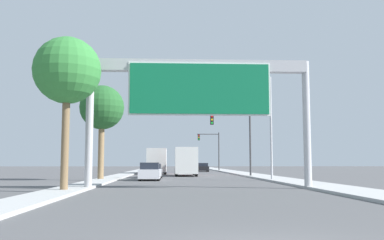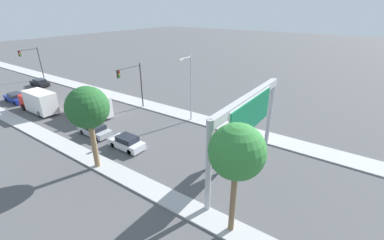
{
  "view_description": "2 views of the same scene",
  "coord_description": "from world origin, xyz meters",
  "px_view_note": "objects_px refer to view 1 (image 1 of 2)",
  "views": [
    {
      "loc": [
        -1.67,
        -7.14,
        1.57
      ],
      "look_at": [
        0.0,
        27.03,
        4.94
      ],
      "focal_mm": 40.0,
      "sensor_mm": 36.0,
      "label": 1
    },
    {
      "loc": [
        -19.82,
        10.14,
        14.49
      ],
      "look_at": [
        1.83,
        25.21,
        2.8
      ],
      "focal_mm": 24.0,
      "sensor_mm": 36.0,
      "label": 2
    }
  ],
  "objects_px": {
    "traffic_light_near_intersection": "(238,133)",
    "car_near_left": "(203,168)",
    "car_far_right": "(153,171)",
    "car_near_right": "(159,168)",
    "truck_box_secondary": "(186,162)",
    "truck_box_primary": "(157,161)",
    "palm_tree_background": "(102,108)",
    "palm_tree_foreground": "(67,72)",
    "traffic_light_mid_block": "(212,145)",
    "sign_gantry": "(200,87)",
    "car_far_left": "(150,172)",
    "street_lamp_right": "(267,119)"
  },
  "relations": [
    {
      "from": "traffic_light_near_intersection",
      "to": "car_near_left",
      "type": "bearing_deg",
      "value": 94.32
    },
    {
      "from": "car_far_right",
      "to": "traffic_light_mid_block",
      "type": "height_order",
      "value": "traffic_light_mid_block"
    },
    {
      "from": "truck_box_primary",
      "to": "car_near_left",
      "type": "bearing_deg",
      "value": 63.55
    },
    {
      "from": "palm_tree_background",
      "to": "truck_box_secondary",
      "type": "bearing_deg",
      "value": 56.54
    },
    {
      "from": "palm_tree_foreground",
      "to": "street_lamp_right",
      "type": "distance_m",
      "value": 19.16
    },
    {
      "from": "traffic_light_mid_block",
      "to": "sign_gantry",
      "type": "bearing_deg",
      "value": -96.35
    },
    {
      "from": "sign_gantry",
      "to": "palm_tree_background",
      "type": "relative_size",
      "value": 1.63
    },
    {
      "from": "sign_gantry",
      "to": "truck_box_primary",
      "type": "height_order",
      "value": "sign_gantry"
    },
    {
      "from": "car_far_left",
      "to": "car_near_right",
      "type": "bearing_deg",
      "value": 90.0
    },
    {
      "from": "car_far_right",
      "to": "palm_tree_background",
      "type": "height_order",
      "value": "palm_tree_background"
    },
    {
      "from": "sign_gantry",
      "to": "car_near_left",
      "type": "xyz_separation_m",
      "value": [
        3.5,
        45.31,
        -5.31
      ]
    },
    {
      "from": "palm_tree_background",
      "to": "palm_tree_foreground",
      "type": "bearing_deg",
      "value": -88.22
    },
    {
      "from": "truck_box_secondary",
      "to": "palm_tree_background",
      "type": "distance_m",
      "value": 14.65
    },
    {
      "from": "sign_gantry",
      "to": "traffic_light_near_intersection",
      "type": "relative_size",
      "value": 1.92
    },
    {
      "from": "traffic_light_mid_block",
      "to": "car_near_left",
      "type": "bearing_deg",
      "value": -113.32
    },
    {
      "from": "car_near_left",
      "to": "car_far_left",
      "type": "bearing_deg",
      "value": -102.03
    },
    {
      "from": "truck_box_primary",
      "to": "traffic_light_near_intersection",
      "type": "distance_m",
      "value": 14.54
    },
    {
      "from": "car_near_right",
      "to": "traffic_light_near_intersection",
      "type": "xyz_separation_m",
      "value": [
        8.9,
        -18.96,
        3.93
      ]
    },
    {
      "from": "traffic_light_near_intersection",
      "to": "street_lamp_right",
      "type": "xyz_separation_m",
      "value": [
        1.14,
        -9.14,
        0.59
      ]
    },
    {
      "from": "truck_box_primary",
      "to": "street_lamp_right",
      "type": "height_order",
      "value": "street_lamp_right"
    },
    {
      "from": "sign_gantry",
      "to": "truck_box_primary",
      "type": "bearing_deg",
      "value": 96.39
    },
    {
      "from": "traffic_light_near_intersection",
      "to": "palm_tree_background",
      "type": "height_order",
      "value": "palm_tree_background"
    },
    {
      "from": "car_far_right",
      "to": "truck_box_primary",
      "type": "height_order",
      "value": "truck_box_primary"
    },
    {
      "from": "car_far_right",
      "to": "truck_box_primary",
      "type": "relative_size",
      "value": 0.62
    },
    {
      "from": "car_far_right",
      "to": "car_near_right",
      "type": "height_order",
      "value": "car_near_right"
    },
    {
      "from": "traffic_light_near_intersection",
      "to": "palm_tree_background",
      "type": "distance_m",
      "value": 15.46
    },
    {
      "from": "car_near_left",
      "to": "traffic_light_near_intersection",
      "type": "bearing_deg",
      "value": -85.68
    },
    {
      "from": "car_far_left",
      "to": "truck_box_secondary",
      "type": "bearing_deg",
      "value": 72.63
    },
    {
      "from": "car_near_right",
      "to": "truck_box_secondary",
      "type": "height_order",
      "value": "truck_box_secondary"
    },
    {
      "from": "car_far_right",
      "to": "truck_box_primary",
      "type": "xyz_separation_m",
      "value": [
        0.0,
        13.11,
        1.0
      ]
    },
    {
      "from": "car_far_right",
      "to": "traffic_light_near_intersection",
      "type": "xyz_separation_m",
      "value": [
        8.9,
        2.01,
        3.98
      ]
    },
    {
      "from": "sign_gantry",
      "to": "palm_tree_background",
      "type": "bearing_deg",
      "value": 122.51
    },
    {
      "from": "sign_gantry",
      "to": "car_far_right",
      "type": "xyz_separation_m",
      "value": [
        -3.5,
        18.12,
        -5.32
      ]
    },
    {
      "from": "car_far_left",
      "to": "traffic_light_mid_block",
      "type": "height_order",
      "value": "traffic_light_mid_block"
    },
    {
      "from": "car_far_left",
      "to": "street_lamp_right",
      "type": "xyz_separation_m",
      "value": [
        10.04,
        -1.46,
        4.52
      ]
    },
    {
      "from": "car_far_right",
      "to": "car_near_right",
      "type": "xyz_separation_m",
      "value": [
        -0.0,
        20.98,
        0.05
      ]
    },
    {
      "from": "car_far_right",
      "to": "palm_tree_background",
      "type": "bearing_deg",
      "value": -124.43
    },
    {
      "from": "sign_gantry",
      "to": "palm_tree_background",
      "type": "xyz_separation_m",
      "value": [
        -7.67,
        12.04,
        0.21
      ]
    },
    {
      "from": "car_near_right",
      "to": "palm_tree_background",
      "type": "relative_size",
      "value": 0.59
    },
    {
      "from": "truck_box_secondary",
      "to": "street_lamp_right",
      "type": "relative_size",
      "value": 0.81
    },
    {
      "from": "car_near_right",
      "to": "truck_box_primary",
      "type": "relative_size",
      "value": 0.67
    },
    {
      "from": "car_near_right",
      "to": "truck_box_secondary",
      "type": "bearing_deg",
      "value": -77.24
    },
    {
      "from": "sign_gantry",
      "to": "car_far_left",
      "type": "height_order",
      "value": "sign_gantry"
    },
    {
      "from": "traffic_light_near_intersection",
      "to": "truck_box_secondary",
      "type": "bearing_deg",
      "value": 146.98
    },
    {
      "from": "traffic_light_near_intersection",
      "to": "car_near_right",
      "type": "bearing_deg",
      "value": 115.15
    },
    {
      "from": "car_near_left",
      "to": "street_lamp_right",
      "type": "relative_size",
      "value": 0.5
    },
    {
      "from": "truck_box_primary",
      "to": "car_far_right",
      "type": "bearing_deg",
      "value": -90.0
    },
    {
      "from": "car_far_right",
      "to": "palm_tree_foreground",
      "type": "relative_size",
      "value": 0.54
    },
    {
      "from": "car_near_left",
      "to": "traffic_light_near_intersection",
      "type": "distance_m",
      "value": 25.55
    },
    {
      "from": "truck_box_primary",
      "to": "palm_tree_background",
      "type": "xyz_separation_m",
      "value": [
        -4.17,
        -19.2,
        4.52
      ]
    }
  ]
}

